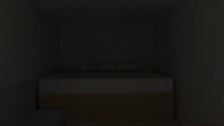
% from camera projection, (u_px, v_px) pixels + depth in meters
% --- Properties ---
extents(wall_back, '(2.66, 0.05, 2.04)m').
position_uv_depth(wall_back, '(106.00, 61.00, 5.03)').
color(wall_back, silver).
rests_on(wall_back, ground).
extents(wall_left, '(0.05, 5.30, 2.04)m').
position_uv_depth(wall_left, '(5.00, 69.00, 2.31)').
color(wall_left, silver).
rests_on(wall_left, ground).
extents(wall_right, '(0.05, 5.30, 2.04)m').
position_uv_depth(wall_right, '(207.00, 68.00, 2.41)').
color(wall_right, silver).
rests_on(wall_right, ground).
extents(bed, '(2.44, 1.73, 0.96)m').
position_uv_depth(bed, '(107.00, 90.00, 4.14)').
color(bed, '#9E7247').
rests_on(bed, ground).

